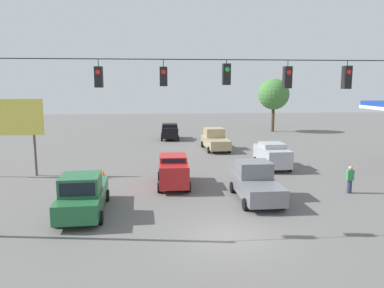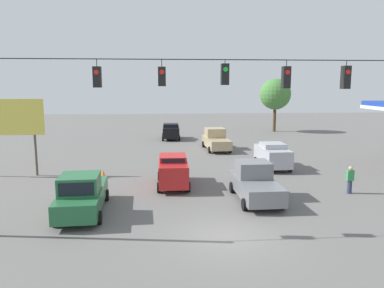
% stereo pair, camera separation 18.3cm
% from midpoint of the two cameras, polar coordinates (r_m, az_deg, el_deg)
% --- Properties ---
extents(ground_plane, '(140.00, 140.00, 0.00)m').
position_cam_midpoint_polar(ground_plane, '(16.62, 5.55, -13.85)').
color(ground_plane, '#605E5B').
extents(overhead_signal_span, '(20.09, 0.38, 8.13)m').
position_cam_midpoint_polar(overhead_signal_span, '(16.24, 5.64, 5.06)').
color(overhead_signal_span, '#4C473D').
rests_on(overhead_signal_span, ground_plane).
extents(pickup_truck_green_parked_shoulder, '(2.44, 5.65, 2.12)m').
position_cam_midpoint_polar(pickup_truck_green_parked_shoulder, '(19.77, -16.16, -7.42)').
color(pickup_truck_green_parked_shoulder, '#236038').
rests_on(pickup_truck_green_parked_shoulder, ground_plane).
extents(sedan_black_withflow_deep, '(2.18, 4.18, 1.88)m').
position_cam_midpoint_polar(sedan_black_withflow_deep, '(44.81, -3.11, 1.97)').
color(sedan_black_withflow_deep, black).
rests_on(sedan_black_withflow_deep, ground_plane).
extents(pickup_truck_tan_oncoming_deep, '(2.47, 5.53, 2.12)m').
position_cam_midpoint_polar(pickup_truck_tan_oncoming_deep, '(37.65, 3.81, 0.62)').
color(pickup_truck_tan_oncoming_deep, tan).
rests_on(pickup_truck_tan_oncoming_deep, ground_plane).
extents(sedan_red_withflow_mid, '(2.04, 4.44, 2.03)m').
position_cam_midpoint_polar(sedan_red_withflow_mid, '(24.03, -2.69, -3.98)').
color(sedan_red_withflow_mid, red).
rests_on(sedan_red_withflow_mid, ground_plane).
extents(sedan_silver_oncoming_far, '(2.12, 4.29, 1.99)m').
position_cam_midpoint_polar(sedan_silver_oncoming_far, '(29.82, 12.34, -1.67)').
color(sedan_silver_oncoming_far, '#A8AAB2').
rests_on(sedan_silver_oncoming_far, ground_plane).
extents(pickup_truck_grey_crossing_near, '(2.27, 5.06, 2.12)m').
position_cam_midpoint_polar(pickup_truck_grey_crossing_near, '(21.53, 9.81, -5.85)').
color(pickup_truck_grey_crossing_near, slate).
rests_on(pickup_truck_grey_crossing_near, ground_plane).
extents(traffic_cone_nearest, '(0.43, 0.43, 0.58)m').
position_cam_midpoint_polar(traffic_cone_nearest, '(22.16, -15.36, -7.45)').
color(traffic_cone_nearest, orange).
rests_on(traffic_cone_nearest, ground_plane).
extents(traffic_cone_second, '(0.43, 0.43, 0.58)m').
position_cam_midpoint_polar(traffic_cone_second, '(24.52, -14.08, -5.81)').
color(traffic_cone_second, orange).
rests_on(traffic_cone_second, ground_plane).
extents(traffic_cone_third, '(0.43, 0.43, 0.58)m').
position_cam_midpoint_polar(traffic_cone_third, '(26.90, -13.19, -4.47)').
color(traffic_cone_third, orange).
rests_on(traffic_cone_third, ground_plane).
extents(roadside_billboard, '(4.73, 0.16, 5.48)m').
position_cam_midpoint_polar(roadside_billboard, '(29.18, -25.90, 3.20)').
color(roadside_billboard, '#4C473D').
rests_on(roadside_billboard, ground_plane).
extents(pedestrian, '(0.40, 0.28, 1.66)m').
position_cam_midpoint_polar(pedestrian, '(24.40, 23.13, -5.04)').
color(pedestrian, '#2D334C').
rests_on(pedestrian, ground_plane).
extents(tree_horizon_left, '(4.27, 4.27, 7.33)m').
position_cam_midpoint_polar(tree_horizon_left, '(53.34, 12.67, 7.39)').
color(tree_horizon_left, '#4C3823').
rests_on(tree_horizon_left, ground_plane).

